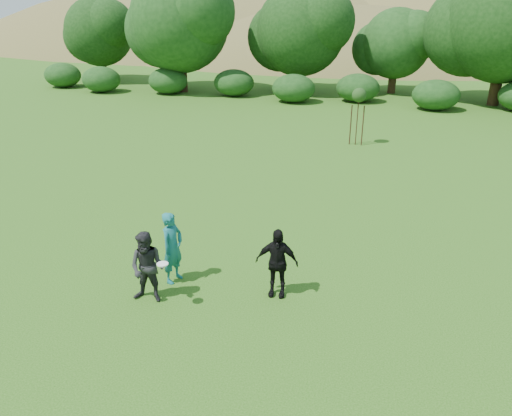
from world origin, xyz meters
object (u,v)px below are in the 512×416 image
(player_teal, at_px, (172,248))
(player_black, at_px, (277,263))
(sapling, at_px, (359,97))
(player_grey, at_px, (148,268))

(player_teal, height_order, player_black, player_teal)
(player_teal, relative_size, sapling, 0.67)
(player_teal, xyz_separation_m, sapling, (3.24, 14.74, 1.46))
(player_grey, bearing_deg, player_teal, 77.54)
(player_teal, bearing_deg, player_black, -75.49)
(player_teal, height_order, player_grey, player_teal)
(player_black, xyz_separation_m, sapling, (0.50, 14.66, 1.52))
(player_black, bearing_deg, sapling, 83.24)
(player_grey, distance_m, sapling, 16.21)
(player_grey, bearing_deg, sapling, 74.74)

